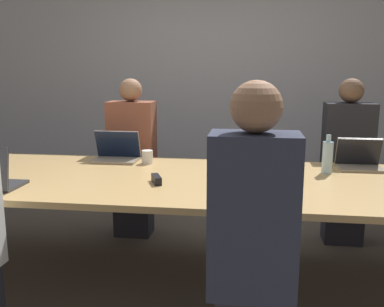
% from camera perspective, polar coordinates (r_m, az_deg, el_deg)
% --- Properties ---
extents(ground_plane, '(24.00, 24.00, 0.00)m').
position_cam_1_polar(ground_plane, '(3.18, -1.09, -16.60)').
color(ground_plane, brown).
extents(curtain_wall, '(12.00, 0.06, 2.80)m').
position_cam_1_polar(curtain_wall, '(4.91, 2.73, 10.21)').
color(curtain_wall, '#ADADB2').
rests_on(curtain_wall, ground_plane).
extents(conference_table, '(4.62, 1.28, 0.76)m').
position_cam_1_polar(conference_table, '(2.92, -1.14, -4.16)').
color(conference_table, tan).
rests_on(conference_table, ground_plane).
extents(laptop_far_right, '(0.32, 0.23, 0.23)m').
position_cam_1_polar(laptop_far_right, '(3.39, 21.39, -0.79)').
color(laptop_far_right, gray).
rests_on(laptop_far_right, conference_table).
extents(person_far_right, '(0.40, 0.24, 1.41)m').
position_cam_1_polar(person_far_right, '(3.85, 19.86, -1.46)').
color(person_far_right, '#2D2D38').
rests_on(person_far_right, ground_plane).
extents(bottle_far_right, '(0.07, 0.07, 0.28)m').
position_cam_1_polar(bottle_far_right, '(3.15, 17.62, -0.42)').
color(bottle_far_right, '#ADD1E0').
rests_on(bottle_far_right, conference_table).
extents(laptop_near_midright, '(0.36, 0.25, 0.25)m').
position_cam_1_polar(laptop_near_midright, '(2.43, 9.64, -4.48)').
color(laptop_near_midright, '#B7B7BC').
rests_on(laptop_near_midright, conference_table).
extents(person_near_midright, '(0.40, 0.24, 1.44)m').
position_cam_1_polar(person_near_midright, '(2.02, 8.05, -11.59)').
color(person_near_midright, '#2D2D38').
rests_on(person_near_midright, ground_plane).
extents(laptop_far_midleft, '(0.36, 0.24, 0.24)m').
position_cam_1_polar(laptop_far_midleft, '(3.49, -10.04, 0.18)').
color(laptop_far_midleft, gray).
rests_on(laptop_far_midleft, conference_table).
extents(person_far_midleft, '(0.40, 0.24, 1.40)m').
position_cam_1_polar(person_far_midleft, '(3.83, -7.93, -1.02)').
color(person_far_midleft, '#2D2D38').
rests_on(person_far_midleft, ground_plane).
extents(cup_far_midleft, '(0.09, 0.09, 0.10)m').
position_cam_1_polar(cup_far_midleft, '(3.36, -5.97, -0.45)').
color(cup_far_midleft, white).
rests_on(cup_far_midleft, conference_table).
extents(stapler, '(0.10, 0.16, 0.05)m').
position_cam_1_polar(stapler, '(2.78, -4.76, -3.44)').
color(stapler, black).
rests_on(stapler, conference_table).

